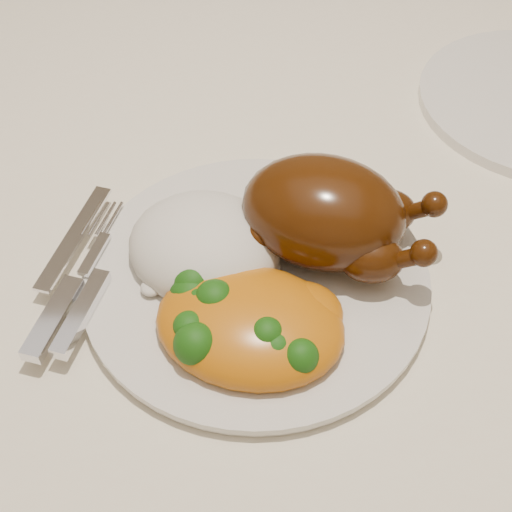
{
  "coord_description": "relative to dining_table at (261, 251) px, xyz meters",
  "views": [
    {
      "loc": [
        -0.0,
        -0.46,
        1.18
      ],
      "look_at": [
        -0.0,
        -0.12,
        0.8
      ],
      "focal_mm": 50.0,
      "sensor_mm": 36.0,
      "label": 1
    }
  ],
  "objects": [
    {
      "name": "cutlery",
      "position": [
        -0.14,
        -0.14,
        0.12
      ],
      "size": [
        0.06,
        0.17,
        0.01
      ],
      "rotation": [
        0.0,
        0.0,
        -0.27
      ],
      "color": "silver",
      "rests_on": "dinner_plate"
    },
    {
      "name": "roast_chicken",
      "position": [
        0.05,
        -0.1,
        0.15
      ],
      "size": [
        0.16,
        0.12,
        0.08
      ],
      "rotation": [
        0.0,
        0.0,
        -0.3
      ],
      "color": "#421F07",
      "rests_on": "dinner_plate"
    },
    {
      "name": "tablecloth",
      "position": [
        0.0,
        0.0,
        0.07
      ],
      "size": [
        1.73,
        1.03,
        0.18
      ],
      "color": "white",
      "rests_on": "dining_table"
    },
    {
      "name": "dining_table",
      "position": [
        0.0,
        0.0,
        0.0
      ],
      "size": [
        1.6,
        0.9,
        0.76
      ],
      "color": "brown",
      "rests_on": "floor"
    },
    {
      "name": "rice_mound",
      "position": [
        -0.04,
        -0.11,
        0.12
      ],
      "size": [
        0.14,
        0.13,
        0.06
      ],
      "rotation": [
        0.0,
        0.0,
        -0.28
      ],
      "color": "silver",
      "rests_on": "dinner_plate"
    },
    {
      "name": "mac_and_cheese",
      "position": [
        -0.01,
        -0.18,
        0.12
      ],
      "size": [
        0.15,
        0.13,
        0.05
      ],
      "rotation": [
        0.0,
        0.0,
        -0.23
      ],
      "color": "orange",
      "rests_on": "dinner_plate"
    },
    {
      "name": "dinner_plate",
      "position": [
        -0.0,
        -0.12,
        0.11
      ],
      "size": [
        0.29,
        0.29,
        0.01
      ],
      "primitive_type": "cylinder",
      "rotation": [
        0.0,
        0.0,
        0.14
      ],
      "color": "silver",
      "rests_on": "tablecloth"
    }
  ]
}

